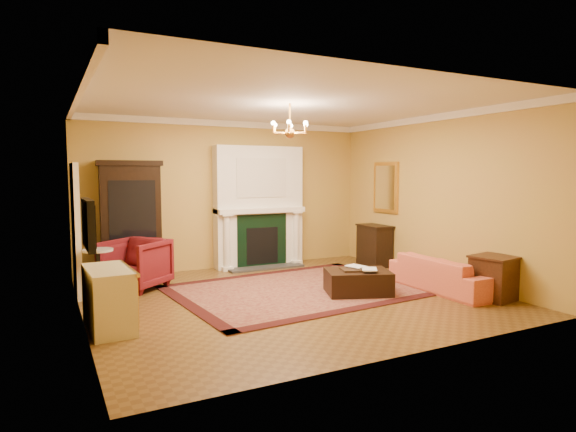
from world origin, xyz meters
TOP-DOWN VIEW (x-y plane):
  - floor at (0.00, 0.00)m, footprint 6.00×5.50m
  - ceiling at (0.00, 0.00)m, footprint 6.00×5.50m
  - wall_back at (0.00, 2.76)m, footprint 6.00×0.02m
  - wall_front at (0.00, -2.76)m, footprint 6.00×0.02m
  - wall_left at (-3.01, 0.00)m, footprint 0.02×5.50m
  - wall_right at (3.01, 0.00)m, footprint 0.02×5.50m
  - fireplace at (0.60, 2.57)m, footprint 1.90×0.70m
  - crown_molding at (0.00, 0.96)m, footprint 6.00×5.50m
  - doorway at (-2.95, 1.70)m, footprint 0.08×1.05m
  - tv_panel at (-2.95, -0.60)m, footprint 0.09×0.95m
  - gilt_mirror at (2.97, 1.40)m, footprint 0.06×0.76m
  - chandelier at (-0.00, 0.00)m, footprint 0.63×0.55m
  - oriental_rug at (0.33, 0.33)m, footprint 4.22×3.32m
  - china_cabinet at (-2.00, 2.49)m, footprint 1.06×0.53m
  - wingback_armchair at (-2.07, 1.63)m, footprint 1.23×1.24m
  - pedestal_table at (-2.70, 1.11)m, footprint 0.44×0.44m
  - commode at (-2.73, -0.40)m, footprint 0.54×1.06m
  - coral_sofa at (2.46, -0.81)m, footprint 0.59×1.95m
  - end_table at (2.72, -1.58)m, footprint 0.65×0.65m
  - console_table at (2.78, 1.50)m, footprint 0.46×0.76m
  - leather_ottoman at (1.05, -0.35)m, footprint 1.19×1.03m
  - ottoman_tray at (1.01, -0.34)m, footprint 0.54×0.48m
  - book_a at (0.96, -0.30)m, footprint 0.23×0.09m
  - book_b at (1.04, -0.48)m, footprint 0.20×0.15m
  - topiary_left at (-0.17, 2.53)m, footprint 0.14×0.14m
  - topiary_right at (1.22, 2.53)m, footprint 0.18×0.18m

SIDE VIEW (x-z plane):
  - floor at x=0.00m, z-range -0.02..0.00m
  - oriental_rug at x=0.33m, z-range 0.00..0.02m
  - leather_ottoman at x=1.05m, z-range 0.02..0.39m
  - end_table at x=2.72m, z-range 0.00..0.65m
  - coral_sofa at x=2.46m, z-range 0.00..0.76m
  - commode at x=-2.73m, z-range 0.00..0.77m
  - ottoman_tray at x=1.01m, z-range 0.39..0.42m
  - console_table at x=2.78m, z-range 0.00..0.83m
  - pedestal_table at x=-2.70m, z-range 0.06..0.86m
  - wingback_armchair at x=-2.07m, z-range 0.00..0.93m
  - book_a at x=0.96m, z-range 0.42..0.72m
  - book_b at x=1.04m, z-range 0.42..0.73m
  - china_cabinet at x=-2.00m, z-range 0.00..2.07m
  - doorway at x=-2.95m, z-range 0.00..2.10m
  - fireplace at x=0.60m, z-range -0.06..2.44m
  - tv_panel at x=-2.95m, z-range 1.06..1.64m
  - topiary_left at x=-0.17m, z-range 1.25..1.63m
  - topiary_right at x=1.22m, z-range 1.25..1.73m
  - wall_back at x=0.00m, z-range 0.00..3.00m
  - wall_front at x=0.00m, z-range 0.00..3.00m
  - wall_left at x=-3.01m, z-range 0.00..3.00m
  - wall_right at x=3.01m, z-range 0.00..3.00m
  - gilt_mirror at x=2.97m, z-range 1.12..2.17m
  - chandelier at x=0.00m, z-range 2.34..2.87m
  - crown_molding at x=0.00m, z-range 2.88..3.00m
  - ceiling at x=0.00m, z-range 3.00..3.02m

